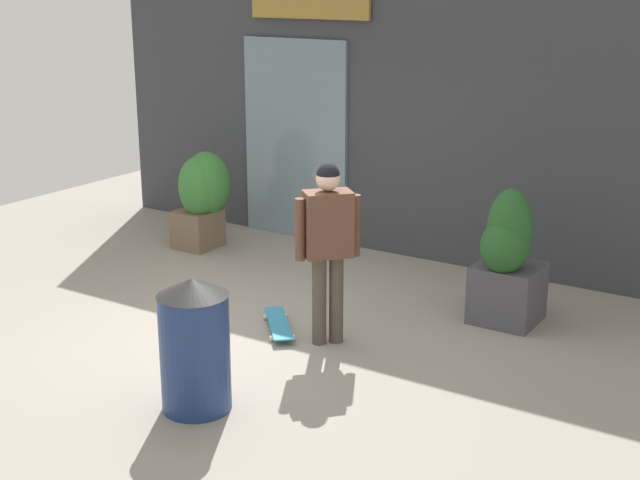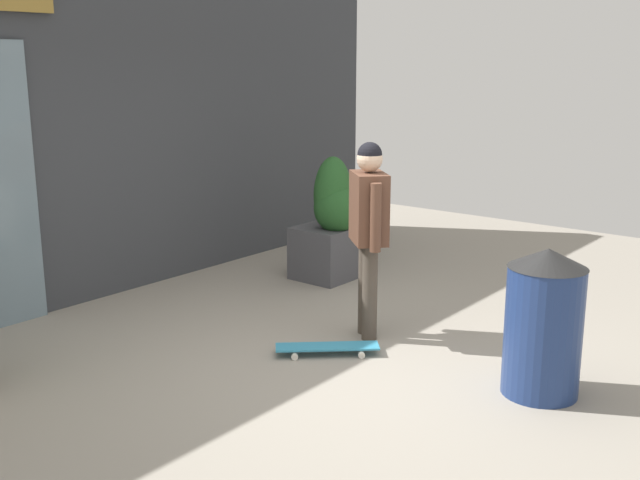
# 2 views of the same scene
# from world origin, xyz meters

# --- Properties ---
(ground_plane) EXTENTS (12.00, 12.00, 0.00)m
(ground_plane) POSITION_xyz_m (0.00, 0.00, 0.00)
(ground_plane) COLOR gray
(building_facade) EXTENTS (8.41, 0.31, 3.67)m
(building_facade) POSITION_xyz_m (-0.05, 3.12, 1.82)
(building_facade) COLOR #383A3F
(building_facade) RESTS_ON ground_plane
(skateboarder) EXTENTS (0.47, 0.48, 1.68)m
(skateboarder) POSITION_xyz_m (0.68, 0.29, 1.03)
(skateboarder) COLOR #4C4238
(skateboarder) RESTS_ON ground_plane
(skateboard) EXTENTS (0.70, 0.74, 0.08)m
(skateboard) POSITION_xyz_m (0.13, 0.29, 0.06)
(skateboard) COLOR teal
(skateboard) RESTS_ON ground_plane
(planter_box_left) EXTENTS (0.61, 0.69, 1.34)m
(planter_box_left) POSITION_xyz_m (1.87, 1.62, 0.61)
(planter_box_left) COLOR #47474C
(planter_box_left) RESTS_ON ground_plane
(trash_bin) EXTENTS (0.55, 0.55, 1.07)m
(trash_bin) POSITION_xyz_m (0.51, -1.34, 0.54)
(trash_bin) COLOR navy
(trash_bin) RESTS_ON ground_plane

